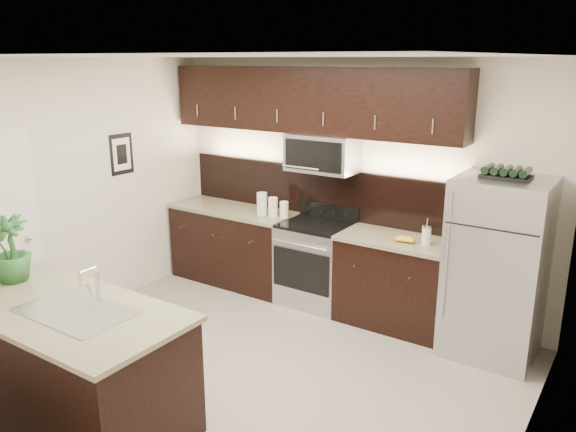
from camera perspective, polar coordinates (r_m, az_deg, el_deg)
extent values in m
plane|color=gray|center=(5.14, -4.85, -15.81)|extent=(4.50, 4.50, 0.00)
cube|color=beige|center=(6.21, 6.39, 3.22)|extent=(4.50, 0.02, 2.70)
cube|color=beige|center=(6.21, -21.67, 2.19)|extent=(0.02, 4.00, 2.70)
cube|color=beige|center=(3.69, 23.39, -6.83)|extent=(0.02, 4.00, 2.70)
cube|color=white|center=(4.39, -5.69, 15.86)|extent=(4.50, 4.00, 0.02)
sphere|color=silver|center=(6.00, -24.78, -2.06)|extent=(0.06, 0.06, 0.06)
cube|color=black|center=(6.58, -16.54, 6.04)|extent=(0.01, 0.32, 0.46)
cube|color=white|center=(6.58, -16.52, 6.04)|extent=(0.00, 0.24, 0.36)
cube|color=black|center=(6.96, -5.44, -3.09)|extent=(1.57, 0.62, 0.90)
cube|color=black|center=(5.93, 10.87, -6.72)|extent=(1.16, 0.62, 0.90)
cube|color=#B2B2B7|center=(6.33, 2.83, -4.98)|extent=(0.76, 0.62, 0.90)
cube|color=black|center=(6.18, 2.89, -0.94)|extent=(0.76, 0.60, 0.03)
cube|color=tan|center=(6.82, -5.54, 0.66)|extent=(1.59, 0.65, 0.04)
cube|color=tan|center=(5.77, 11.11, -2.39)|extent=(1.18, 0.65, 0.04)
cube|color=black|center=(6.44, 2.71, 2.57)|extent=(3.49, 0.02, 0.56)
cube|color=#B2B2B7|center=(6.09, 3.52, 6.40)|extent=(0.76, 0.40, 0.40)
cube|color=black|center=(6.16, 2.10, 11.67)|extent=(3.49, 0.33, 0.70)
cube|color=black|center=(4.67, -21.36, -14.04)|extent=(1.90, 0.90, 0.90)
cube|color=tan|center=(4.46, -21.96, -8.76)|extent=(1.96, 0.96, 0.04)
cube|color=silver|center=(4.34, -20.84, -8.99)|extent=(0.84, 0.50, 0.01)
cylinder|color=silver|center=(4.41, -18.78, -6.79)|extent=(0.03, 0.03, 0.24)
cylinder|color=silver|center=(4.31, -19.68, -5.21)|extent=(0.02, 0.14, 0.02)
cylinder|color=silver|center=(4.29, -20.37, -6.09)|extent=(0.02, 0.02, 0.10)
cube|color=#B2B2B7|center=(5.46, 20.39, -5.04)|extent=(0.81, 0.73, 1.68)
cube|color=black|center=(5.24, 21.27, 3.76)|extent=(0.41, 0.26, 0.03)
cylinder|color=black|center=(5.26, 19.65, 4.52)|extent=(0.07, 0.24, 0.07)
cylinder|color=black|center=(5.25, 20.49, 4.40)|extent=(0.07, 0.24, 0.07)
cylinder|color=black|center=(5.23, 21.33, 4.29)|extent=(0.07, 0.24, 0.07)
cylinder|color=black|center=(5.21, 22.17, 4.17)|extent=(0.07, 0.24, 0.07)
cylinder|color=black|center=(5.20, 23.02, 4.05)|extent=(0.07, 0.24, 0.07)
imported|color=#245A26|center=(5.02, -26.39, -3.03)|extent=(0.39, 0.39, 0.54)
cylinder|color=silver|center=(6.47, -2.66, 1.25)|extent=(0.12, 0.12, 0.26)
cylinder|color=white|center=(6.41, -1.54, 0.94)|extent=(0.11, 0.11, 0.22)
cylinder|color=white|center=(6.36, -0.40, 0.66)|extent=(0.10, 0.10, 0.18)
cylinder|color=silver|center=(5.59, 13.87, -2.00)|extent=(0.09, 0.09, 0.17)
cylinder|color=silver|center=(5.56, 13.93, -1.06)|extent=(0.09, 0.09, 0.02)
cylinder|color=silver|center=(5.55, 13.96, -0.63)|extent=(0.01, 0.01, 0.07)
ellipsoid|color=gold|center=(5.66, 11.32, -2.21)|extent=(0.21, 0.17, 0.06)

